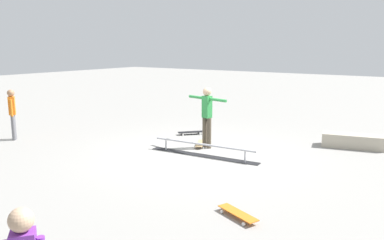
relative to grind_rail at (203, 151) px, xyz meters
name	(u,v)px	position (x,y,z in m)	size (l,w,h in m)	color
ground_plane	(199,154)	(0.17, -0.08, -0.14)	(60.00, 60.00, 0.00)	gray
grind_rail	(203,151)	(0.00, 0.00, 0.00)	(2.98, 0.48, 0.32)	black
skate_ledge	(353,141)	(-2.93, -2.98, 0.05)	(1.60, 0.54, 0.37)	#B2A893
skater_main	(207,113)	(0.35, -0.72, 0.82)	(1.31, 0.33, 1.65)	brown
skateboard_main	(200,143)	(0.58, -0.76, -0.06)	(0.53, 0.81, 0.09)	tan
bystander_orange_shirt	(12,112)	(5.53, 1.72, 0.70)	(0.31, 0.26, 1.49)	slate
loose_skateboard_orange	(238,213)	(-2.39, 2.68, -0.06)	(0.82, 0.48, 0.09)	orange
loose_skateboard_black	(191,132)	(1.60, -1.77, -0.06)	(0.68, 0.73, 0.09)	black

